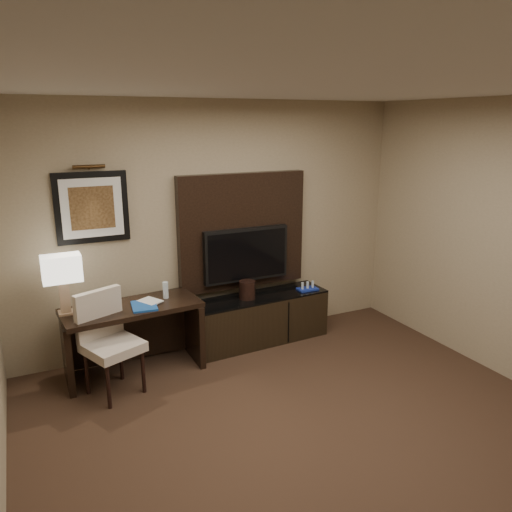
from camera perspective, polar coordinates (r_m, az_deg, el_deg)
floor at (r=4.08m, az=9.69°, el=-22.48°), size 4.50×5.00×0.01m
ceiling at (r=3.24m, az=11.93°, el=18.87°), size 4.50×5.00×0.01m
wall_back at (r=5.56m, az=-4.66°, el=3.51°), size 4.50×0.01×2.70m
desk at (r=5.22m, az=-13.79°, el=-9.19°), size 1.37×0.67×0.71m
credenza at (r=5.76m, az=0.34°, el=-7.18°), size 1.63×0.52×0.55m
tv_wall_panel at (r=5.64m, az=-1.57°, el=2.88°), size 1.50×0.12×1.30m
tv at (r=5.61m, az=-1.13°, el=0.19°), size 1.00×0.08×0.60m
artwork at (r=5.17m, az=-18.25°, el=5.28°), size 0.70×0.04×0.70m
picture_light at (r=5.08m, az=-18.57°, el=9.66°), size 0.04×0.04×0.30m
desk_chair at (r=4.82m, az=-16.05°, el=-9.84°), size 0.63×0.67×0.96m
table_lamp at (r=4.98m, az=-21.17°, el=-2.99°), size 0.41×0.30×0.59m
desk_phone at (r=5.01m, az=-16.80°, el=-5.48°), size 0.23×0.22×0.09m
blue_folder at (r=5.02m, az=-12.67°, el=-5.58°), size 0.27×0.34×0.02m
book at (r=5.04m, az=-12.78°, el=-4.28°), size 0.16×0.10×0.23m
water_bottle at (r=5.19m, az=-10.30°, el=-3.85°), size 0.07×0.07×0.17m
ice_bucket at (r=5.56m, az=-1.02°, el=-3.88°), size 0.23×0.23×0.20m
minibar_tray at (r=5.88m, az=5.91°, el=-3.47°), size 0.24×0.15×0.08m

